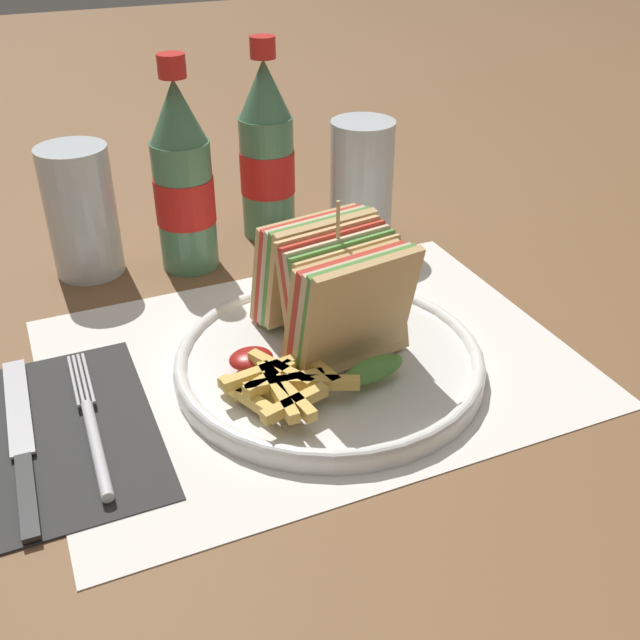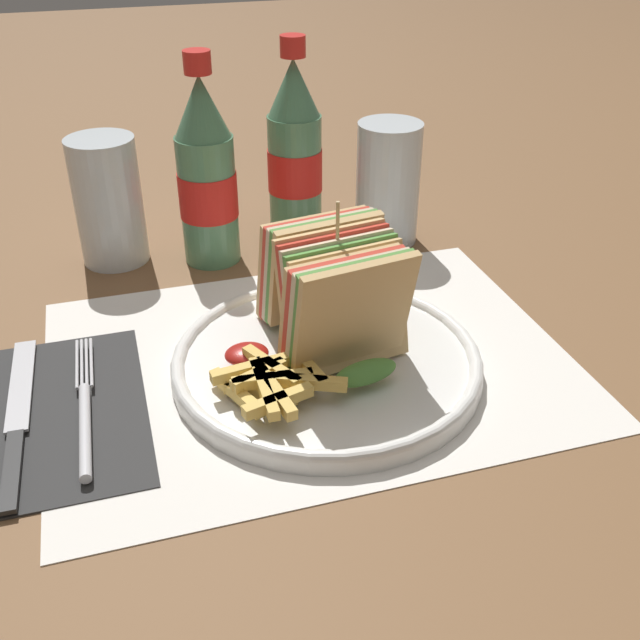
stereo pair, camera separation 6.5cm
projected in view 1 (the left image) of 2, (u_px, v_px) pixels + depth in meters
ground_plane at (317, 387)px, 0.63m from camera, size 4.00×4.00×0.00m
placemat at (311, 361)px, 0.66m from camera, size 0.45×0.34×0.00m
plate_main at (329, 360)px, 0.65m from camera, size 0.27×0.27×0.02m
club_sandwich at (336, 293)px, 0.63m from camera, size 0.11×0.17×0.13m
fries_pile at (285, 383)px, 0.58m from camera, size 0.10×0.10×0.02m
ketchup_blob at (251, 359)px, 0.62m from camera, size 0.04×0.03×0.01m
napkin at (57, 433)px, 0.58m from camera, size 0.15×0.22×0.00m
fork at (93, 432)px, 0.57m from camera, size 0.02×0.19×0.01m
knife at (21, 440)px, 0.56m from camera, size 0.02×0.22×0.00m
coke_bottle_near at (183, 182)px, 0.77m from camera, size 0.06×0.06×0.22m
coke_bottle_far at (267, 155)px, 0.84m from camera, size 0.06×0.06×0.22m
glass_near at (361, 181)px, 0.85m from camera, size 0.07×0.07×0.14m
glass_far at (83, 220)px, 0.78m from camera, size 0.07×0.07×0.14m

